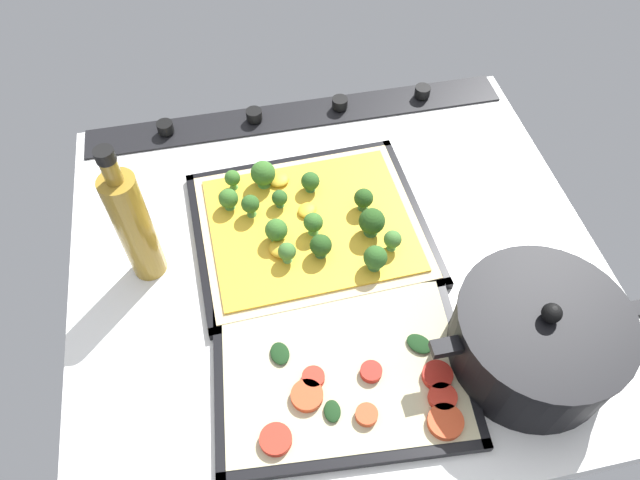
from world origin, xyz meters
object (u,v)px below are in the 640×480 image
Objects in this scene: veggie_pizza_back at (346,372)px; cooking_pot at (536,338)px; baking_tray_back at (341,370)px; broccoli_pizza at (309,223)px; baking_tray_front at (310,230)px; oil_bottle at (134,225)px.

cooking_pot is (-23.62, 2.08, 4.01)cm from veggie_pizza_back.
broccoli_pizza is at bearing -91.06° from baking_tray_back.
oil_bottle reaches higher than baking_tray_front.
baking_tray_front is at bearing -48.00° from cooking_pot.
cooking_pot is 53.62cm from oil_bottle.
baking_tray_front is at bearing 145.93° from broccoli_pizza.
broccoli_pizza is 1.04× the size of veggie_pizza_back.
veggie_pizza_back is (-0.41, 0.78, 0.73)cm from baking_tray_back.
cooking_pot is at bearing 132.00° from baking_tray_front.
veggie_pizza_back is (0.02, 24.08, -0.88)cm from broccoli_pizza.
oil_bottle is at bearing -42.40° from baking_tray_back.
veggie_pizza_back is at bearing 89.67° from baking_tray_front.
baking_tray_back is 1.45× the size of oil_bottle.
cooking_pot is at bearing 132.06° from broccoli_pizza.
broccoli_pizza is at bearing -34.07° from baking_tray_front.
cooking_pot is (-23.49, 26.08, 4.75)cm from baking_tray_front.
oil_bottle is at bearing -42.92° from veggie_pizza_back.
baking_tray_back is (0.43, 23.30, -1.60)cm from broccoli_pizza.
oil_bottle is (23.93, 1.84, 7.98)cm from broccoli_pizza.
cooking_pot is at bearing 152.90° from oil_bottle.
cooking_pot is (-24.04, 2.87, 4.74)cm from baking_tray_back.
broccoli_pizza is 24.10cm from veggie_pizza_back.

